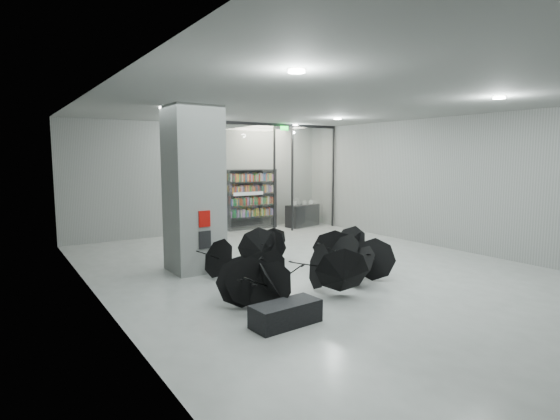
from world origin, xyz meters
TOP-DOWN VIEW (x-y plane):
  - room at (0.00, 0.00)m, footprint 14.00×14.02m
  - column at (-2.50, 2.00)m, footprint 1.20×1.20m
  - fire_cabinet at (-2.50, 1.38)m, footprint 0.28×0.04m
  - info_panel at (-2.50, 1.38)m, footprint 0.30×0.03m
  - exit_sign at (2.40, 5.30)m, footprint 0.30×0.06m
  - glass_partition at (2.39, 5.50)m, footprint 5.06×0.08m
  - bench at (-2.67, -2.27)m, footprint 1.23×0.59m
  - bookshelf at (1.83, 6.75)m, footprint 2.11×0.50m
  - shop_counter at (3.86, 6.14)m, footprint 1.56×0.91m
  - umbrella_cluster at (-0.78, -0.26)m, footprint 5.31×4.69m

SIDE VIEW (x-z plane):
  - bench at x=-2.67m, z-range 0.00..0.38m
  - umbrella_cluster at x=-0.78m, z-range -0.34..0.97m
  - shop_counter at x=3.86m, z-range 0.00..0.88m
  - info_panel at x=-2.50m, z-range 0.64..1.06m
  - bookshelf at x=1.83m, z-range 0.00..2.31m
  - fire_cabinet at x=-2.50m, z-range 1.16..1.54m
  - column at x=-2.50m, z-range 0.00..4.00m
  - glass_partition at x=2.39m, z-range 0.18..4.18m
  - room at x=0.00m, z-range 0.84..4.85m
  - exit_sign at x=2.40m, z-range 3.74..3.90m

